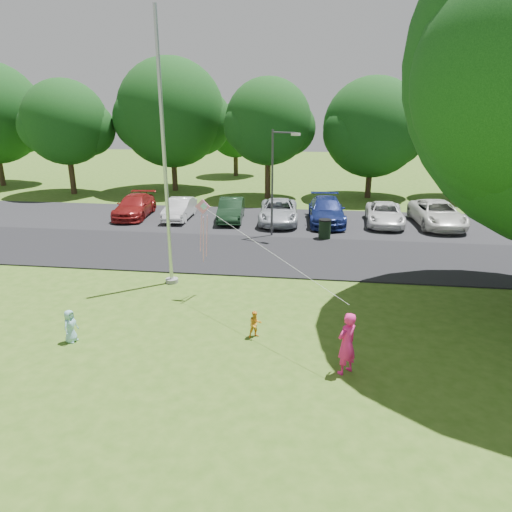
# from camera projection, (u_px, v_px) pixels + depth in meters

# --- Properties ---
(ground) EXTENTS (120.00, 120.00, 0.00)m
(ground) POSITION_uv_depth(u_px,v_px,m) (236.00, 352.00, 13.15)
(ground) COLOR #375B18
(ground) RESTS_ON ground
(park_road) EXTENTS (60.00, 6.00, 0.06)m
(park_road) POSITION_uv_depth(u_px,v_px,m) (269.00, 255.00, 21.61)
(park_road) COLOR black
(park_road) RESTS_ON ground
(parking_strip) EXTENTS (42.00, 7.00, 0.06)m
(parking_strip) POSITION_uv_depth(u_px,v_px,m) (280.00, 222.00, 27.72)
(parking_strip) COLOR black
(parking_strip) RESTS_ON ground
(flagpole) EXTENTS (0.50, 0.50, 10.00)m
(flagpole) POSITION_uv_depth(u_px,v_px,m) (166.00, 178.00, 16.98)
(flagpole) COLOR #B7BABF
(flagpole) RESTS_ON ground
(street_lamp) EXTENTS (1.48, 0.78, 5.61)m
(street_lamp) POSITION_uv_depth(u_px,v_px,m) (276.00, 174.00, 23.59)
(street_lamp) COLOR #3F3F44
(street_lamp) RESTS_ON ground
(trash_can) EXTENTS (0.68, 0.68, 1.08)m
(trash_can) POSITION_uv_depth(u_px,v_px,m) (325.00, 229.00, 24.02)
(trash_can) COLOR black
(trash_can) RESTS_ON ground
(tree_row) EXTENTS (64.35, 11.94, 10.88)m
(tree_row) POSITION_uv_depth(u_px,v_px,m) (312.00, 120.00, 33.95)
(tree_row) COLOR #332316
(tree_row) RESTS_ON ground
(horizon_trees) EXTENTS (77.46, 7.20, 7.02)m
(horizon_trees) POSITION_uv_depth(u_px,v_px,m) (340.00, 132.00, 43.16)
(horizon_trees) COLOR #332316
(horizon_trees) RESTS_ON ground
(parked_cars) EXTENTS (20.80, 5.54, 1.47)m
(parked_cars) POSITION_uv_depth(u_px,v_px,m) (300.00, 211.00, 27.30)
(parked_cars) COLOR maroon
(parked_cars) RESTS_ON ground
(woman) EXTENTS (0.74, 0.74, 1.73)m
(woman) POSITION_uv_depth(u_px,v_px,m) (347.00, 343.00, 11.86)
(woman) COLOR #FA2181
(woman) RESTS_ON ground
(child_yellow) EXTENTS (0.52, 0.49, 0.86)m
(child_yellow) POSITION_uv_depth(u_px,v_px,m) (255.00, 324.00, 13.86)
(child_yellow) COLOR orange
(child_yellow) RESTS_ON ground
(child_blue) EXTENTS (0.43, 0.56, 1.02)m
(child_blue) POSITION_uv_depth(u_px,v_px,m) (70.00, 326.00, 13.57)
(child_blue) COLOR #8CC7D8
(child_blue) RESTS_ON ground
(kite) EXTENTS (5.17, 4.86, 2.40)m
(kite) POSITION_uv_depth(u_px,v_px,m) (206.00, 221.00, 16.02)
(kite) COLOR pink
(kite) RESTS_ON ground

